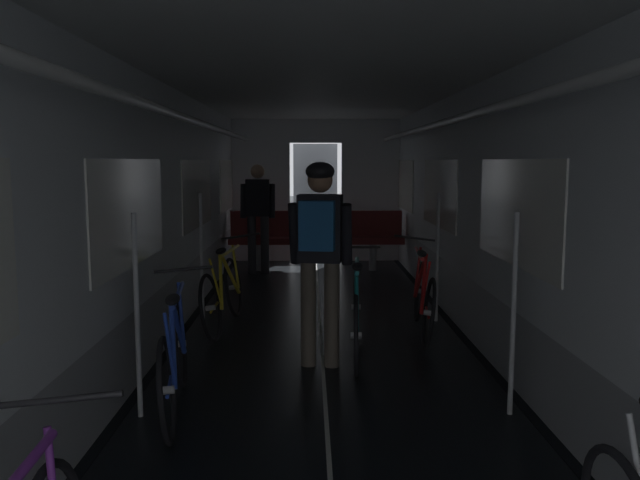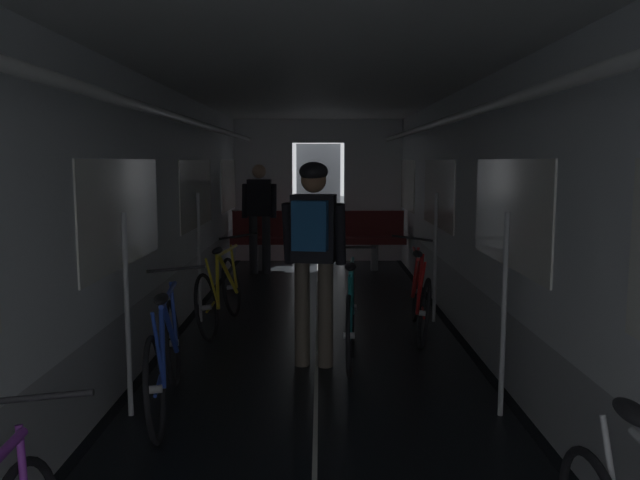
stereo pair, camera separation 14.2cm
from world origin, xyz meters
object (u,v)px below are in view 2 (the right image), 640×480
bicycle_red (423,297)px  bicycle_blue (168,357)px  bicycle_teal_in_aisle (353,315)px  bench_seat_far_left (265,235)px  person_standing_near_bench (262,211)px  bench_seat_far_right (377,235)px  bicycle_yellow (223,292)px  person_cyclist_aisle (316,242)px

bicycle_red → bicycle_blue: bicycle_red is taller
bicycle_teal_in_aisle → bicycle_blue: bearing=-137.6°
bench_seat_far_left → bicycle_red: size_ratio=0.58×
bicycle_red → person_standing_near_bench: size_ratio=1.00×
bench_seat_far_right → bicycle_blue: bench_seat_far_right is taller
bicycle_red → bicycle_blue: 2.89m
bicycle_teal_in_aisle → bicycle_yellow: bearing=142.2°
bicycle_red → bicycle_teal_in_aisle: size_ratio=1.00×
bicycle_red → person_standing_near_bench: (-1.94, 3.51, 0.59)m
bench_seat_far_right → bicycle_red: bearing=-87.9°
bench_seat_far_left → bicycle_blue: bearing=-91.4°
bicycle_yellow → person_standing_near_bench: 3.32m
bicycle_teal_in_aisle → bench_seat_far_left: bearing=104.5°
person_cyclist_aisle → bicycle_blue: bearing=-136.5°
bicycle_teal_in_aisle → bicycle_red: bearing=46.2°
bench_seat_far_right → person_cyclist_aisle: bearing=-100.6°
bench_seat_far_right → bicycle_yellow: (-1.91, -3.64, -0.19)m
bicycle_red → bicycle_yellow: bicycle_yellow is taller
bench_seat_far_right → bicycle_yellow: bearing=-117.7°
bicycle_blue → bicycle_red: bearing=43.8°
bench_seat_far_right → bicycle_red: size_ratio=0.58×
person_cyclist_aisle → bicycle_teal_in_aisle: 0.81m
bicycle_yellow → person_cyclist_aisle: person_cyclist_aisle is taller
bicycle_blue → person_cyclist_aisle: bearing=43.5°
bicycle_yellow → bicycle_blue: bicycle_yellow is taller
bicycle_yellow → bicycle_teal_in_aisle: bearing=-37.8°
bicycle_yellow → person_cyclist_aisle: bearing=-52.5°
bicycle_yellow → bench_seat_far_right: bearing=62.3°
bicycle_blue → person_cyclist_aisle: person_cyclist_aisle is taller
bench_seat_far_right → person_cyclist_aisle: person_cyclist_aisle is taller
bicycle_blue → person_cyclist_aisle: 1.57m
person_cyclist_aisle → bicycle_teal_in_aisle: (0.33, 0.26, -0.69)m
bicycle_blue → person_standing_near_bench: 5.54m
bench_seat_far_left → bicycle_red: bearing=-63.5°
bicycle_red → person_standing_near_bench: person_standing_near_bench is taller
bicycle_blue → bicycle_teal_in_aisle: bicycle_blue is taller
bicycle_teal_in_aisle → person_standing_near_bench: (-1.20, 4.28, 0.59)m
person_standing_near_bench → bicycle_teal_in_aisle: bearing=-74.3°
bench_seat_far_left → person_cyclist_aisle: bearing=-79.9°
bicycle_red → bicycle_teal_in_aisle: 1.06m
bench_seat_far_right → bicycle_yellow: size_ratio=0.58×
person_cyclist_aisle → bicycle_teal_in_aisle: bearing=38.9°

